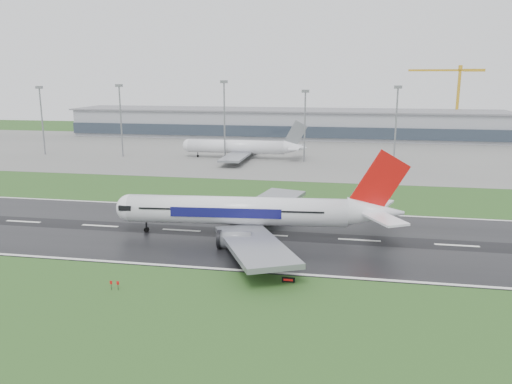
# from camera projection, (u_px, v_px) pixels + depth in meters

# --- Properties ---
(ground) EXTENTS (520.00, 520.00, 0.00)m
(ground) POSITION_uv_depth(u_px,v_px,m) (181.00, 231.00, 117.75)
(ground) COLOR #234A1B
(ground) RESTS_ON ground
(runway) EXTENTS (400.00, 45.00, 0.10)m
(runway) POSITION_uv_depth(u_px,v_px,m) (181.00, 230.00, 117.73)
(runway) COLOR black
(runway) RESTS_ON ground
(apron) EXTENTS (400.00, 130.00, 0.08)m
(apron) POSITION_uv_depth(u_px,v_px,m) (267.00, 152.00, 237.65)
(apron) COLOR slate
(apron) RESTS_ON ground
(terminal) EXTENTS (240.00, 36.00, 15.00)m
(terminal) POSITION_uv_depth(u_px,v_px,m) (284.00, 124.00, 293.54)
(terminal) COLOR gray
(terminal) RESTS_ON ground
(main_airliner) EXTENTS (68.15, 65.40, 18.67)m
(main_airliner) POSITION_uv_depth(u_px,v_px,m) (257.00, 194.00, 112.01)
(main_airliner) COLOR white
(main_airliner) RESTS_ON runway
(parked_airliner) EXTENTS (55.16, 51.43, 16.00)m
(parked_airliner) POSITION_uv_depth(u_px,v_px,m) (241.00, 140.00, 217.41)
(parked_airliner) COLOR silver
(parked_airliner) RESTS_ON apron
(tower_crane) EXTENTS (40.57, 5.43, 40.34)m
(tower_crane) POSITION_uv_depth(u_px,v_px,m) (458.00, 102.00, 288.39)
(tower_crane) COLOR gold
(tower_crane) RESTS_ON ground
(runway_sign) EXTENTS (2.31, 0.68, 1.04)m
(runway_sign) POSITION_uv_depth(u_px,v_px,m) (288.00, 280.00, 88.02)
(runway_sign) COLOR black
(runway_sign) RESTS_ON ground
(floodmast_0) EXTENTS (0.64, 0.64, 28.90)m
(floodmast_0) POSITION_uv_depth(u_px,v_px,m) (42.00, 122.00, 227.35)
(floodmast_0) COLOR gray
(floodmast_0) RESTS_ON ground
(floodmast_1) EXTENTS (0.64, 0.64, 29.80)m
(floodmast_1) POSITION_uv_depth(u_px,v_px,m) (121.00, 122.00, 220.77)
(floodmast_1) COLOR gray
(floodmast_1) RESTS_ON ground
(floodmast_2) EXTENTS (0.64, 0.64, 31.47)m
(floodmast_2) POSITION_uv_depth(u_px,v_px,m) (224.00, 122.00, 212.63)
(floodmast_2) COLOR gray
(floodmast_2) RESTS_ON ground
(floodmast_3) EXTENTS (0.64, 0.64, 27.88)m
(floodmast_3) POSITION_uv_depth(u_px,v_px,m) (305.00, 128.00, 207.23)
(floodmast_3) COLOR gray
(floodmast_3) RESTS_ON ground
(floodmast_4) EXTENTS (0.64, 0.64, 29.63)m
(floodmast_4) POSITION_uv_depth(u_px,v_px,m) (396.00, 127.00, 200.85)
(floodmast_4) COLOR gray
(floodmast_4) RESTS_ON ground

